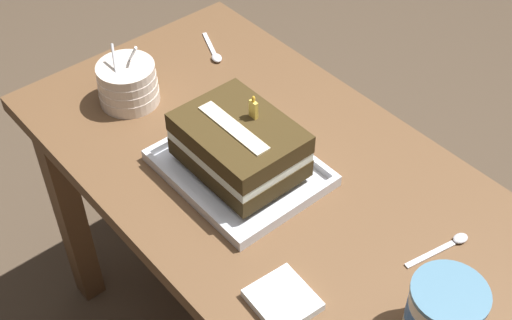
{
  "coord_description": "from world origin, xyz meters",
  "views": [
    {
      "loc": [
        0.7,
        -0.64,
        1.66
      ],
      "look_at": [
        -0.02,
        -0.03,
        0.74
      ],
      "focal_mm": 48.19,
      "sensor_mm": 36.0,
      "label": 1
    }
  ],
  "objects_px": {
    "ice_cream_tub": "(444,313)",
    "serving_spoon_near_tray": "(215,55)",
    "birthday_cake": "(239,145)",
    "bowl_stack": "(128,84)",
    "serving_spoon_by_bowls": "(451,243)",
    "foil_tray": "(240,170)",
    "napkin_pile": "(283,300)"
  },
  "relations": [
    {
      "from": "birthday_cake",
      "to": "ice_cream_tub",
      "type": "bearing_deg",
      "value": 1.17
    },
    {
      "from": "serving_spoon_by_bowls",
      "to": "bowl_stack",
      "type": "bearing_deg",
      "value": -163.54
    },
    {
      "from": "serving_spoon_near_tray",
      "to": "bowl_stack",
      "type": "bearing_deg",
      "value": -87.83
    },
    {
      "from": "ice_cream_tub",
      "to": "serving_spoon_near_tray",
      "type": "height_order",
      "value": "ice_cream_tub"
    },
    {
      "from": "birthday_cake",
      "to": "serving_spoon_near_tray",
      "type": "relative_size",
      "value": 1.8
    },
    {
      "from": "bowl_stack",
      "to": "birthday_cake",
      "type": "bearing_deg",
      "value": 7.18
    },
    {
      "from": "birthday_cake",
      "to": "napkin_pile",
      "type": "xyz_separation_m",
      "value": [
        0.28,
        -0.14,
        -0.06
      ]
    },
    {
      "from": "ice_cream_tub",
      "to": "foil_tray",
      "type": "bearing_deg",
      "value": -178.83
    },
    {
      "from": "napkin_pile",
      "to": "bowl_stack",
      "type": "bearing_deg",
      "value": 170.88
    },
    {
      "from": "foil_tray",
      "to": "serving_spoon_near_tray",
      "type": "distance_m",
      "value": 0.39
    },
    {
      "from": "birthday_cake",
      "to": "bowl_stack",
      "type": "distance_m",
      "value": 0.33
    },
    {
      "from": "foil_tray",
      "to": "serving_spoon_near_tray",
      "type": "height_order",
      "value": "foil_tray"
    },
    {
      "from": "ice_cream_tub",
      "to": "napkin_pile",
      "type": "bearing_deg",
      "value": -143.5
    },
    {
      "from": "foil_tray",
      "to": "serving_spoon_by_bowls",
      "type": "distance_m",
      "value": 0.42
    },
    {
      "from": "birthday_cake",
      "to": "serving_spoon_near_tray",
      "type": "bearing_deg",
      "value": 149.2
    },
    {
      "from": "bowl_stack",
      "to": "serving_spoon_by_bowls",
      "type": "relative_size",
      "value": 1.02
    },
    {
      "from": "foil_tray",
      "to": "birthday_cake",
      "type": "bearing_deg",
      "value": 90.0
    },
    {
      "from": "birthday_cake",
      "to": "bowl_stack",
      "type": "relative_size",
      "value": 1.65
    },
    {
      "from": "bowl_stack",
      "to": "ice_cream_tub",
      "type": "xyz_separation_m",
      "value": [
        0.8,
        0.05,
        0.01
      ]
    },
    {
      "from": "bowl_stack",
      "to": "serving_spoon_near_tray",
      "type": "bearing_deg",
      "value": 92.17
    },
    {
      "from": "napkin_pile",
      "to": "birthday_cake",
      "type": "bearing_deg",
      "value": 153.6
    },
    {
      "from": "birthday_cake",
      "to": "serving_spoon_by_bowls",
      "type": "distance_m",
      "value": 0.42
    },
    {
      "from": "serving_spoon_near_tray",
      "to": "serving_spoon_by_bowls",
      "type": "distance_m",
      "value": 0.72
    },
    {
      "from": "ice_cream_tub",
      "to": "serving_spoon_near_tray",
      "type": "xyz_separation_m",
      "value": [
        -0.81,
        0.19,
        -0.05
      ]
    },
    {
      "from": "birthday_cake",
      "to": "napkin_pile",
      "type": "relative_size",
      "value": 2.09
    },
    {
      "from": "bowl_stack",
      "to": "serving_spoon_by_bowls",
      "type": "height_order",
      "value": "bowl_stack"
    },
    {
      "from": "serving_spoon_near_tray",
      "to": "napkin_pile",
      "type": "relative_size",
      "value": 1.16
    },
    {
      "from": "serving_spoon_by_bowls",
      "to": "birthday_cake",
      "type": "bearing_deg",
      "value": -156.21
    },
    {
      "from": "ice_cream_tub",
      "to": "serving_spoon_by_bowls",
      "type": "bearing_deg",
      "value": 121.87
    },
    {
      "from": "foil_tray",
      "to": "bowl_stack",
      "type": "distance_m",
      "value": 0.33
    },
    {
      "from": "serving_spoon_near_tray",
      "to": "serving_spoon_by_bowls",
      "type": "xyz_separation_m",
      "value": [
        0.72,
        -0.03,
        -0.0
      ]
    },
    {
      "from": "ice_cream_tub",
      "to": "napkin_pile",
      "type": "height_order",
      "value": "ice_cream_tub"
    }
  ]
}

